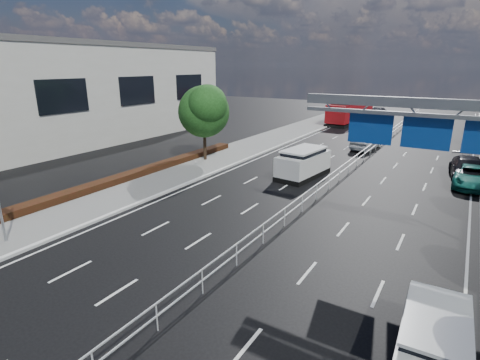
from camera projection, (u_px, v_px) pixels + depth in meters
The scene contains 14 objects.
ground at pixel (174, 317), 12.68m from camera, with size 160.00×160.00×0.00m, color black.
kerb_near at pixel (24, 250), 17.13m from camera, with size 0.25×140.00×0.15m, color silver.
median_fence at pixel (355, 162), 30.88m from camera, with size 0.05×85.00×1.02m.
hedge_near at pixel (64, 196), 23.27m from camera, with size 1.00×36.00×0.44m, color black.
overhead_gantry at pixel (446, 128), 15.87m from camera, with size 10.24×0.38×7.45m.
near_building at pixel (71, 95), 40.82m from camera, with size 12.00×38.00×10.00m, color beige.
near_tree_back at pixel (204, 109), 31.92m from camera, with size 4.84×4.51×6.69m.
white_minivan at pixel (303, 163), 28.28m from camera, with size 2.76×5.27×2.19m.
red_bus at pixel (350, 110), 54.75m from camera, with size 3.79×12.33×3.63m.
near_car_silver at pixel (366, 141), 37.76m from camera, with size 2.02×5.02×1.71m, color silver.
near_car_dark at pixel (379, 112), 62.44m from camera, with size 1.53×4.38×1.44m, color black.
silver_minivan at pixel (433, 344), 10.27m from camera, with size 1.89×4.19×1.72m.
parked_car_teal at pixel (472, 177), 26.10m from camera, with size 2.38×5.16×1.43m, color #16665B.
parked_car_dark at pixel (468, 169), 27.49m from camera, with size 2.30×5.66×1.64m, color black.
Camera 1 is at (7.50, -8.01, 8.17)m, focal length 28.00 mm.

